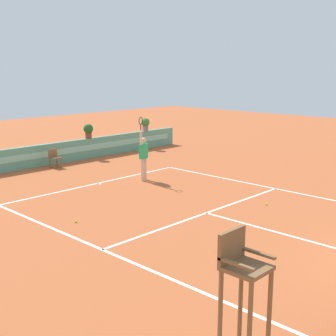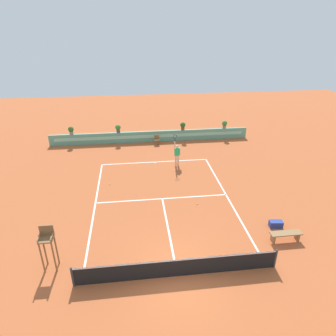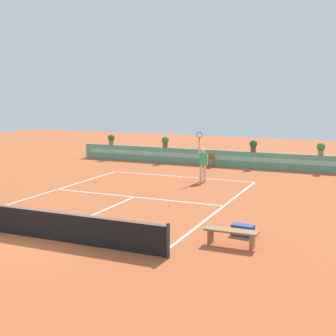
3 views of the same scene
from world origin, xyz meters
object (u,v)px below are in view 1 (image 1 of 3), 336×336
Objects in this scene: ball_kid_chair at (54,157)px; tennis_ball_near_baseline at (266,204)px; tennis_player at (143,155)px; tennis_ball_mid_court at (76,221)px; potted_plant_right at (88,130)px; potted_plant_far_right at (145,124)px; umpire_chair at (242,285)px.

ball_kid_chair reaches higher than tennis_ball_near_baseline.
tennis_ball_mid_court is at bearing -154.65° from tennis_player.
potted_plant_right reaches higher than tennis_ball_near_baseline.
ball_kid_chair is 1.17× the size of potted_plant_far_right.
umpire_chair is at bearing -106.66° from tennis_ball_mid_court.
tennis_ball_near_baseline is at bearing 29.23° from umpire_chair.
tennis_player is at bearing -134.10° from potted_plant_far_right.
ball_kid_chair is at bearing -173.47° from potted_plant_far_right.
potted_plant_far_right is (10.23, 7.79, 1.38)m from tennis_ball_mid_court.
tennis_ball_mid_court is 12.93m from potted_plant_far_right.
umpire_chair is 7.77m from tennis_ball_mid_court.
potted_plant_right is at bearing 85.25° from tennis_ball_near_baseline.
tennis_player is (1.13, -4.70, 0.57)m from ball_kid_chair.
tennis_ball_mid_court is at bearing 73.34° from umpire_chair.
potted_plant_far_right is at bearing 37.28° from tennis_ball_mid_court.
ball_kid_chair reaches higher than tennis_ball_mid_court.
ball_kid_chair is 1.17× the size of potted_plant_right.
potted_plant_far_right is (5.27, 5.44, 0.36)m from tennis_player.
potted_plant_far_right reaches higher than ball_kid_chair.
tennis_player is (7.16, 9.69, -0.29)m from umpire_chair.
ball_kid_chair is (6.03, 14.39, -0.86)m from umpire_chair.
potted_plant_far_right is (4.82, 10.87, 1.38)m from tennis_ball_near_baseline.
umpire_chair is 2.96× the size of potted_plant_right.
tennis_player is 38.01× the size of tennis_ball_near_baseline.
potted_plant_far_right is (6.40, 0.73, 0.93)m from ball_kid_chair.
tennis_player is 7.58m from potted_plant_far_right.
tennis_ball_near_baseline is at bearing -85.30° from tennis_player.
potted_plant_right is at bearing 16.45° from ball_kid_chair.
potted_plant_far_right is 3.92m from potted_plant_right.
tennis_ball_near_baseline is at bearing -29.72° from tennis_ball_mid_court.
tennis_player reaches higher than potted_plant_right.
tennis_ball_mid_court is at bearing 150.28° from tennis_ball_near_baseline.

